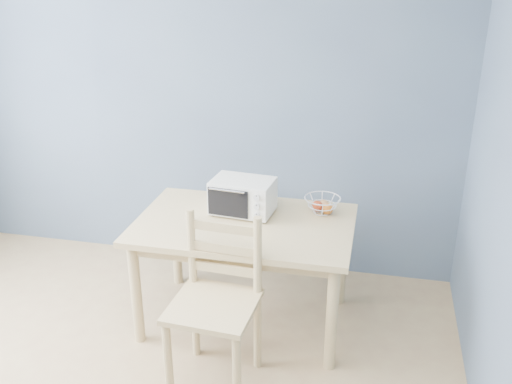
% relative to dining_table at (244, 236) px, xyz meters
% --- Properties ---
extents(room, '(4.01, 4.51, 2.61)m').
position_rel_dining_table_xyz_m(room, '(-0.57, -1.43, 0.65)').
color(room, tan).
rests_on(room, ground).
extents(dining_table, '(1.40, 0.90, 0.75)m').
position_rel_dining_table_xyz_m(dining_table, '(0.00, 0.00, 0.00)').
color(dining_table, tan).
rests_on(dining_table, ground).
extents(toaster_oven, '(0.43, 0.32, 0.24)m').
position_rel_dining_table_xyz_m(toaster_oven, '(-0.06, 0.14, 0.23)').
color(toaster_oven, white).
rests_on(toaster_oven, dining_table).
extents(fruit_basket, '(0.27, 0.27, 0.11)m').
position_rel_dining_table_xyz_m(fruit_basket, '(0.48, 0.25, 0.16)').
color(fruit_basket, silver).
rests_on(fruit_basket, dining_table).
extents(dining_chair, '(0.50, 0.50, 1.01)m').
position_rel_dining_table_xyz_m(dining_chair, '(-0.02, -0.59, -0.15)').
color(dining_chair, tan).
rests_on(dining_chair, ground).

